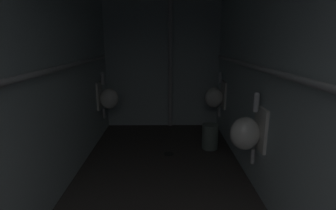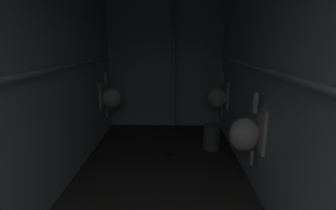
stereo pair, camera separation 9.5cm
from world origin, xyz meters
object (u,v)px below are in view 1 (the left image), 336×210
at_px(urinal_left_mid, 108,98).
at_px(floor_drain, 169,154).
at_px(urinal_right_mid, 247,132).
at_px(standpipe_back_wall, 170,63).
at_px(waste_bin, 210,136).
at_px(urinal_right_far, 215,97).

xyz_separation_m(urinal_left_mid, floor_drain, (0.98, -0.70, -0.66)).
height_order(urinal_right_mid, floor_drain, urinal_right_mid).
distance_m(standpipe_back_wall, waste_bin, 1.52).
relative_size(urinal_right_far, floor_drain, 5.39).
relative_size(urinal_left_mid, floor_drain, 5.39).
xyz_separation_m(standpipe_back_wall, waste_bin, (0.57, -1.01, -0.99)).
bearing_deg(urinal_right_mid, standpipe_back_wall, 108.82).
bearing_deg(urinal_left_mid, urinal_right_mid, -43.07).
height_order(urinal_right_mid, waste_bin, urinal_right_mid).
distance_m(standpipe_back_wall, floor_drain, 1.69).
relative_size(urinal_left_mid, urinal_right_mid, 1.00).
height_order(urinal_right_mid, standpipe_back_wall, standpipe_back_wall).
bearing_deg(urinal_left_mid, floor_drain, -35.58).
bearing_deg(waste_bin, standpipe_back_wall, 119.55).
bearing_deg(urinal_right_mid, urinal_right_far, 90.00).
height_order(urinal_right_far, standpipe_back_wall, standpipe_back_wall).
bearing_deg(standpipe_back_wall, urinal_left_mid, -153.40).
height_order(urinal_right_mid, urinal_right_far, same).
distance_m(floor_drain, waste_bin, 0.67).
relative_size(urinal_left_mid, standpipe_back_wall, 0.33).
height_order(floor_drain, waste_bin, waste_bin).
relative_size(urinal_right_mid, standpipe_back_wall, 0.33).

